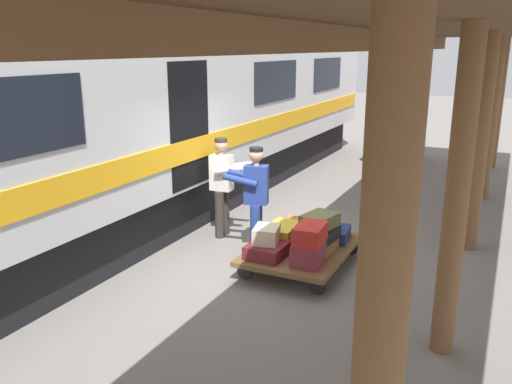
# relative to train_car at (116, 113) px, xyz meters

# --- Properties ---
(ground_plane) EXTENTS (60.00, 60.00, 0.00)m
(ground_plane) POSITION_rel_train_car_xyz_m (-3.30, 0.00, -2.06)
(ground_plane) COLOR slate
(platform_canopy) EXTENTS (3.20, 17.23, 3.56)m
(platform_canopy) POSITION_rel_train_car_xyz_m (-5.65, 0.00, 1.21)
(platform_canopy) COLOR brown
(platform_canopy) RESTS_ON ground_plane
(train_car) EXTENTS (3.02, 19.29, 4.00)m
(train_car) POSITION_rel_train_car_xyz_m (0.00, 0.00, 0.00)
(train_car) COLOR silver
(train_car) RESTS_ON ground_plane
(luggage_cart) EXTENTS (1.35, 1.91, 0.30)m
(luggage_cart) POSITION_rel_train_car_xyz_m (-3.53, 0.23, -1.80)
(luggage_cart) COLOR brown
(luggage_cart) RESTS_ON ground_plane
(suitcase_orange_carryall) EXTENTS (0.43, 0.56, 0.19)m
(suitcase_orange_carryall) POSITION_rel_train_car_xyz_m (-3.23, -0.30, -1.66)
(suitcase_orange_carryall) COLOR #CC6B23
(suitcase_orange_carryall) RESTS_ON luggage_cart
(suitcase_yellow_case) EXTENTS (0.43, 0.63, 0.30)m
(suitcase_yellow_case) POSITION_rel_train_car_xyz_m (-3.23, 0.23, -1.61)
(suitcase_yellow_case) COLOR gold
(suitcase_yellow_case) RESTS_ON luggage_cart
(suitcase_burgundy_valise) EXTENTS (0.42, 0.53, 0.30)m
(suitcase_burgundy_valise) POSITION_rel_train_car_xyz_m (-3.84, 0.75, -1.61)
(suitcase_burgundy_valise) COLOR maroon
(suitcase_burgundy_valise) RESTS_ON luggage_cart
(suitcase_navy_fabric) EXTENTS (0.55, 0.59, 0.19)m
(suitcase_navy_fabric) POSITION_rel_train_car_xyz_m (-3.84, -0.30, -1.67)
(suitcase_navy_fabric) COLOR navy
(suitcase_navy_fabric) RESTS_ON luggage_cart
(suitcase_brown_leather) EXTENTS (0.39, 0.53, 0.16)m
(suitcase_brown_leather) POSITION_rel_train_car_xyz_m (-3.84, 0.23, -1.68)
(suitcase_brown_leather) COLOR brown
(suitcase_brown_leather) RESTS_ON luggage_cart
(suitcase_maroon_trunk) EXTENTS (0.52, 0.61, 0.19)m
(suitcase_maroon_trunk) POSITION_rel_train_car_xyz_m (-3.23, 0.75, -1.66)
(suitcase_maroon_trunk) COLOR maroon
(suitcase_maroon_trunk) RESTS_ON luggage_cart
(suitcase_black_hardshell) EXTENTS (0.48, 0.56, 0.17)m
(suitcase_black_hardshell) POSITION_rel_train_car_xyz_m (-3.81, 0.19, -1.51)
(suitcase_black_hardshell) COLOR black
(suitcase_black_hardshell) RESTS_ON suitcase_brown_leather
(suitcase_olive_duffel) EXTENTS (0.50, 0.61, 0.20)m
(suitcase_olive_duffel) POSITION_rel_train_car_xyz_m (-3.79, 0.17, -1.33)
(suitcase_olive_duffel) COLOR brown
(suitcase_olive_duffel) RESTS_ON suitcase_black_hardshell
(suitcase_red_plastic) EXTENTS (0.40, 0.57, 0.25)m
(suitcase_red_plastic) POSITION_rel_train_car_xyz_m (-3.84, 0.72, -1.34)
(suitcase_red_plastic) COLOR #AD231E
(suitcase_red_plastic) RESTS_ON suitcase_burgundy_valise
(suitcase_cream_canvas) EXTENTS (0.43, 0.49, 0.23)m
(suitcase_cream_canvas) POSITION_rel_train_car_xyz_m (-3.19, 0.72, -1.45)
(suitcase_cream_canvas) COLOR beige
(suitcase_cream_canvas) RESTS_ON suitcase_maroon_trunk
(porter_in_overalls) EXTENTS (0.73, 0.55, 1.70)m
(porter_in_overalls) POSITION_rel_train_car_xyz_m (-2.68, 0.06, -1.14)
(porter_in_overalls) COLOR navy
(porter_in_overalls) RESTS_ON ground_plane
(porter_by_door) EXTENTS (0.68, 0.45, 1.70)m
(porter_by_door) POSITION_rel_train_car_xyz_m (-1.85, -0.41, -1.14)
(porter_by_door) COLOR #332D28
(porter_by_door) RESTS_ON ground_plane
(baggage_tug) EXTENTS (1.19, 1.76, 1.30)m
(baggage_tug) POSITION_rel_train_car_xyz_m (-3.12, -7.98, -1.43)
(baggage_tug) COLOR #B21E19
(baggage_tug) RESTS_ON ground_plane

